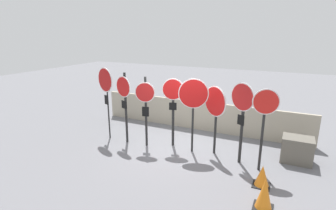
{
  "coord_description": "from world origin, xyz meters",
  "views": [
    {
      "loc": [
        3.12,
        -7.31,
        3.72
      ],
      "look_at": [
        -0.37,
        0.0,
        1.46
      ],
      "focal_mm": 28.0,
      "sensor_mm": 36.0,
      "label": 1
    }
  ],
  "objects_px": {
    "traffic_cone_0": "(264,194)",
    "stop_sign_0": "(106,85)",
    "stop_sign_6": "(242,108)",
    "traffic_cone_1": "(262,176)",
    "stop_sign_4": "(193,99)",
    "stop_sign_7": "(265,113)",
    "stop_sign_5": "(215,106)",
    "stop_sign_2": "(145,102)",
    "stop_sign_3": "(173,101)",
    "storage_crate": "(297,150)",
    "stop_sign_1": "(124,96)"
  },
  "relations": [
    {
      "from": "stop_sign_7",
      "to": "traffic_cone_0",
      "type": "bearing_deg",
      "value": -94.19
    },
    {
      "from": "stop_sign_4",
      "to": "stop_sign_7",
      "type": "bearing_deg",
      "value": -28.29
    },
    {
      "from": "stop_sign_3",
      "to": "stop_sign_7",
      "type": "height_order",
      "value": "stop_sign_7"
    },
    {
      "from": "stop_sign_1",
      "to": "stop_sign_7",
      "type": "distance_m",
      "value": 4.44
    },
    {
      "from": "stop_sign_4",
      "to": "stop_sign_6",
      "type": "bearing_deg",
      "value": -22.98
    },
    {
      "from": "stop_sign_2",
      "to": "storage_crate",
      "type": "xyz_separation_m",
      "value": [
        4.57,
        0.94,
        -1.17
      ]
    },
    {
      "from": "stop_sign_0",
      "to": "stop_sign_6",
      "type": "height_order",
      "value": "stop_sign_0"
    },
    {
      "from": "stop_sign_6",
      "to": "stop_sign_3",
      "type": "bearing_deg",
      "value": -154.92
    },
    {
      "from": "stop_sign_1",
      "to": "stop_sign_5",
      "type": "height_order",
      "value": "stop_sign_1"
    },
    {
      "from": "stop_sign_2",
      "to": "traffic_cone_1",
      "type": "relative_size",
      "value": 4.31
    },
    {
      "from": "stop_sign_0",
      "to": "stop_sign_5",
      "type": "bearing_deg",
      "value": 26.86
    },
    {
      "from": "stop_sign_2",
      "to": "stop_sign_4",
      "type": "distance_m",
      "value": 1.59
    },
    {
      "from": "stop_sign_2",
      "to": "traffic_cone_0",
      "type": "bearing_deg",
      "value": -39.2
    },
    {
      "from": "stop_sign_1",
      "to": "traffic_cone_0",
      "type": "height_order",
      "value": "stop_sign_1"
    },
    {
      "from": "stop_sign_4",
      "to": "stop_sign_6",
      "type": "height_order",
      "value": "stop_sign_6"
    },
    {
      "from": "storage_crate",
      "to": "stop_sign_2",
      "type": "bearing_deg",
      "value": -168.35
    },
    {
      "from": "stop_sign_6",
      "to": "traffic_cone_1",
      "type": "height_order",
      "value": "stop_sign_6"
    },
    {
      "from": "stop_sign_6",
      "to": "traffic_cone_1",
      "type": "distance_m",
      "value": 1.87
    },
    {
      "from": "stop_sign_0",
      "to": "stop_sign_4",
      "type": "bearing_deg",
      "value": 24.67
    },
    {
      "from": "stop_sign_0",
      "to": "stop_sign_3",
      "type": "relative_size",
      "value": 1.11
    },
    {
      "from": "stop_sign_1",
      "to": "stop_sign_3",
      "type": "distance_m",
      "value": 1.65
    },
    {
      "from": "stop_sign_4",
      "to": "stop_sign_5",
      "type": "xyz_separation_m",
      "value": [
        0.63,
        0.19,
        -0.21
      ]
    },
    {
      "from": "stop_sign_3",
      "to": "traffic_cone_0",
      "type": "xyz_separation_m",
      "value": [
        3.14,
        -2.11,
        -1.22
      ]
    },
    {
      "from": "stop_sign_1",
      "to": "stop_sign_5",
      "type": "relative_size",
      "value": 1.12
    },
    {
      "from": "stop_sign_5",
      "to": "stop_sign_1",
      "type": "bearing_deg",
      "value": -137.78
    },
    {
      "from": "stop_sign_6",
      "to": "traffic_cone_1",
      "type": "bearing_deg",
      "value": -20.66
    },
    {
      "from": "stop_sign_0",
      "to": "stop_sign_1",
      "type": "distance_m",
      "value": 0.83
    },
    {
      "from": "stop_sign_0",
      "to": "stop_sign_3",
      "type": "distance_m",
      "value": 2.43
    },
    {
      "from": "stop_sign_5",
      "to": "stop_sign_6",
      "type": "relative_size",
      "value": 0.91
    },
    {
      "from": "stop_sign_2",
      "to": "traffic_cone_0",
      "type": "xyz_separation_m",
      "value": [
        3.94,
        -1.73,
        -1.19
      ]
    },
    {
      "from": "traffic_cone_0",
      "to": "stop_sign_0",
      "type": "bearing_deg",
      "value": 162.76
    },
    {
      "from": "stop_sign_2",
      "to": "stop_sign_3",
      "type": "height_order",
      "value": "stop_sign_2"
    },
    {
      "from": "stop_sign_0",
      "to": "stop_sign_4",
      "type": "distance_m",
      "value": 3.13
    },
    {
      "from": "stop_sign_1",
      "to": "storage_crate",
      "type": "relative_size",
      "value": 2.84
    },
    {
      "from": "stop_sign_4",
      "to": "traffic_cone_0",
      "type": "bearing_deg",
      "value": -59.54
    },
    {
      "from": "stop_sign_0",
      "to": "stop_sign_1",
      "type": "xyz_separation_m",
      "value": [
        0.77,
        -0.01,
        -0.32
      ]
    },
    {
      "from": "stop_sign_3",
      "to": "storage_crate",
      "type": "bearing_deg",
      "value": -8.29
    },
    {
      "from": "stop_sign_0",
      "to": "stop_sign_6",
      "type": "relative_size",
      "value": 1.07
    },
    {
      "from": "stop_sign_0",
      "to": "traffic_cone_0",
      "type": "xyz_separation_m",
      "value": [
        5.5,
        -1.71,
        -1.61
      ]
    },
    {
      "from": "stop_sign_3",
      "to": "stop_sign_4",
      "type": "distance_m",
      "value": 0.8
    },
    {
      "from": "stop_sign_3",
      "to": "stop_sign_5",
      "type": "xyz_separation_m",
      "value": [
        1.39,
        0.02,
        -0.03
      ]
    },
    {
      "from": "stop_sign_2",
      "to": "stop_sign_5",
      "type": "xyz_separation_m",
      "value": [
        2.2,
        0.4,
        0.0
      ]
    },
    {
      "from": "stop_sign_2",
      "to": "stop_sign_4",
      "type": "height_order",
      "value": "stop_sign_4"
    },
    {
      "from": "stop_sign_0",
      "to": "stop_sign_4",
      "type": "relative_size",
      "value": 1.07
    },
    {
      "from": "stop_sign_0",
      "to": "stop_sign_6",
      "type": "distance_m",
      "value": 4.61
    },
    {
      "from": "stop_sign_3",
      "to": "stop_sign_6",
      "type": "xyz_separation_m",
      "value": [
        2.23,
        -0.24,
        0.09
      ]
    },
    {
      "from": "stop_sign_0",
      "to": "stop_sign_2",
      "type": "relative_size",
      "value": 1.09
    },
    {
      "from": "stop_sign_2",
      "to": "stop_sign_3",
      "type": "bearing_deg",
      "value": 9.69
    },
    {
      "from": "stop_sign_0",
      "to": "stop_sign_5",
      "type": "distance_m",
      "value": 3.8
    },
    {
      "from": "stop_sign_1",
      "to": "stop_sign_3",
      "type": "height_order",
      "value": "stop_sign_1"
    }
  ]
}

